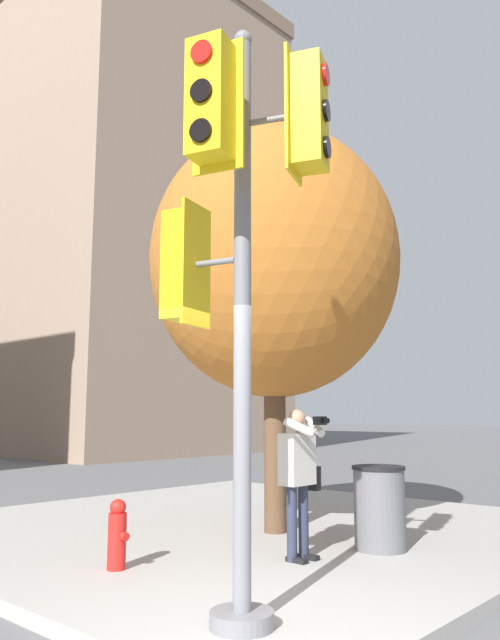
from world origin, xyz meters
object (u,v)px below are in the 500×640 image
trash_bin (380,507)px  fire_hydrant (117,534)px  traffic_signal_pole (237,229)px  person_photographer (299,470)px  street_tree (274,262)px

trash_bin → fire_hydrant: bearing=149.7°
traffic_signal_pole → fire_hydrant: traffic_signal_pole is taller
person_photographer → fire_hydrant: size_ratio=2.31×
street_tree → person_photographer: bearing=-130.7°
traffic_signal_pole → fire_hydrant: size_ratio=6.87×
traffic_signal_pole → person_photographer: 3.06m
person_photographer → trash_bin: person_photographer is taller
person_photographer → fire_hydrant: bearing=144.6°
traffic_signal_pole → street_tree: bearing=35.4°
traffic_signal_pole → street_tree: 3.85m
traffic_signal_pole → trash_bin: traffic_signal_pole is taller
street_tree → fire_hydrant: 4.17m
person_photographer → traffic_signal_pole: bearing=-154.0°
street_tree → trash_bin: size_ratio=5.91×
traffic_signal_pole → person_photographer: bearing=26.0°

